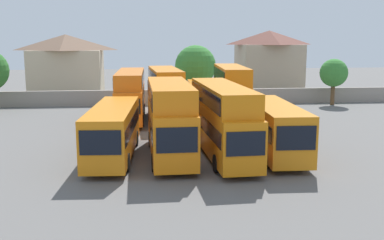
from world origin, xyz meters
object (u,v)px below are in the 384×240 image
object	(u,v)px
bus_1	(113,129)
bus_8	(231,89)
bus_2	(170,116)
bus_4	(274,126)
bus_3	(223,117)
bus_5	(131,93)
house_terrace_left	(66,65)
house_terrace_centre	(268,61)
bus_7	(203,99)
bus_6	(165,91)
tree_behind_wall	(195,66)
tree_left_of_lot	(334,73)

from	to	relation	value
bus_1	bus_8	xyz separation A→B (m)	(10.49, 14.09, 0.92)
bus_2	bus_4	size ratio (longest dim) A/B	1.00
bus_4	bus_3	bearing A→B (deg)	-88.21
bus_5	house_terrace_left	bearing A→B (deg)	-154.11
bus_3	house_terrace_centre	world-z (taller)	house_terrace_centre
bus_5	bus_7	distance (m)	7.00
bus_1	bus_6	size ratio (longest dim) A/B	1.06
bus_1	house_terrace_left	size ratio (longest dim) A/B	1.10
bus_6	house_terrace_left	world-z (taller)	house_terrace_left
bus_5	bus_7	bearing A→B (deg)	89.89
bus_3	bus_6	distance (m)	14.20
bus_1	house_terrace_left	world-z (taller)	house_terrace_left
bus_8	bus_1	bearing A→B (deg)	-33.59
bus_3	bus_8	xyz separation A→B (m)	(3.33, 14.49, 0.17)
house_terrace_left	tree_behind_wall	world-z (taller)	house_terrace_left
house_terrace_left	bus_5	bearing A→B (deg)	-64.99
bus_1	bus_7	world-z (taller)	bus_7
bus_5	tree_behind_wall	size ratio (longest dim) A/B	1.65
bus_2	tree_behind_wall	bearing A→B (deg)	169.06
bus_1	bus_3	xyz separation A→B (m)	(7.16, -0.40, 0.75)
bus_8	tree_behind_wall	size ratio (longest dim) A/B	1.56
bus_6	house_terrace_centre	size ratio (longest dim) A/B	1.16
bus_8	house_terrace_left	xyz separation A→B (m)	(-18.91, 19.50, 1.36)
tree_behind_wall	bus_3	bearing A→B (deg)	-92.45
bus_4	bus_7	xyz separation A→B (m)	(-2.95, 14.27, -0.02)
bus_5	house_terrace_left	distance (m)	21.69
tree_behind_wall	house_terrace_centre	bearing A→B (deg)	35.84
bus_2	bus_6	distance (m)	13.81
bus_4	bus_7	world-z (taller)	bus_4
bus_2	bus_5	xyz separation A→B (m)	(-2.98, 14.34, -0.13)
bus_3	tree_behind_wall	distance (m)	26.72
bus_5	tree_left_of_lot	size ratio (longest dim) A/B	2.12
bus_8	house_terrace_centre	bearing A→B (deg)	158.78
bus_3	bus_6	xyz separation A→B (m)	(-3.13, 13.85, 0.09)
bus_3	bus_7	world-z (taller)	bus_3
bus_6	tree_behind_wall	world-z (taller)	tree_behind_wall
bus_6	tree_left_of_lot	bearing A→B (deg)	108.80
bus_4	tree_behind_wall	world-z (taller)	tree_behind_wall
house_terrace_centre	tree_behind_wall	world-z (taller)	house_terrace_centre
bus_7	bus_2	bearing A→B (deg)	-13.40
bus_3	bus_5	bearing A→B (deg)	-158.58
bus_5	bus_8	size ratio (longest dim) A/B	1.06
bus_3	tree_left_of_lot	world-z (taller)	tree_left_of_lot
house_terrace_centre	bus_8	bearing A→B (deg)	-114.30
bus_6	bus_7	size ratio (longest dim) A/B	0.92
bus_2	bus_6	bearing A→B (deg)	177.52
bus_3	bus_6	size ratio (longest dim) A/B	1.14
bus_8	bus_6	bearing A→B (deg)	-81.23
bus_6	bus_8	size ratio (longest dim) A/B	0.95
bus_3	bus_8	world-z (taller)	bus_8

